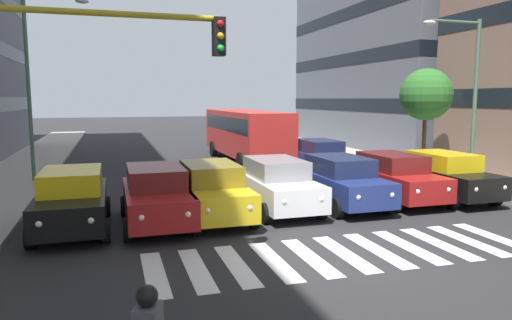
{
  "coord_description": "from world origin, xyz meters",
  "views": [
    {
      "loc": [
        5.27,
        9.85,
        3.71
      ],
      "look_at": [
        0.06,
        -7.05,
        1.4
      ],
      "focal_mm": 33.03,
      "sensor_mm": 36.0,
      "label": 1
    }
  ],
  "objects_px": {
    "bus_behind_traffic": "(245,130)",
    "street_lamp_left": "(467,86)",
    "street_lamp_right": "(37,70)",
    "street_tree_1": "(426,95)",
    "car_6": "(72,200)",
    "car_1": "(393,177)",
    "traffic_light_gantry": "(57,98)",
    "car_3": "(277,184)",
    "car_5": "(157,195)",
    "car_4": "(212,191)",
    "car_row2_0": "(320,157)",
    "car_0": "(445,175)",
    "car_2": "(341,181)"
  },
  "relations": [
    {
      "from": "car_5",
      "to": "traffic_light_gantry",
      "type": "distance_m",
      "value": 5.6
    },
    {
      "from": "traffic_light_gantry",
      "to": "street_lamp_left",
      "type": "xyz_separation_m",
      "value": [
        -14.36,
        -5.86,
        0.49
      ]
    },
    {
      "from": "car_0",
      "to": "car_row2_0",
      "type": "bearing_deg",
      "value": -71.46
    },
    {
      "from": "street_lamp_right",
      "to": "traffic_light_gantry",
      "type": "bearing_deg",
      "value": 98.81
    },
    {
      "from": "car_0",
      "to": "street_lamp_left",
      "type": "distance_m",
      "value": 3.85
    },
    {
      "from": "car_3",
      "to": "car_6",
      "type": "distance_m",
      "value": 6.35
    },
    {
      "from": "car_4",
      "to": "street_tree_1",
      "type": "bearing_deg",
      "value": -154.75
    },
    {
      "from": "car_6",
      "to": "street_tree_1",
      "type": "relative_size",
      "value": 0.88
    },
    {
      "from": "street_lamp_right",
      "to": "street_tree_1",
      "type": "height_order",
      "value": "street_lamp_right"
    },
    {
      "from": "car_2",
      "to": "street_lamp_right",
      "type": "height_order",
      "value": "street_lamp_right"
    },
    {
      "from": "car_3",
      "to": "car_4",
      "type": "xyz_separation_m",
      "value": [
        2.3,
        0.42,
        0.0
      ]
    },
    {
      "from": "car_4",
      "to": "bus_behind_traffic",
      "type": "bearing_deg",
      "value": -110.23
    },
    {
      "from": "car_6",
      "to": "street_lamp_right",
      "type": "bearing_deg",
      "value": -77.8
    },
    {
      "from": "car_6",
      "to": "street_lamp_left",
      "type": "height_order",
      "value": "street_lamp_left"
    },
    {
      "from": "car_1",
      "to": "car_3",
      "type": "relative_size",
      "value": 1.0
    },
    {
      "from": "car_4",
      "to": "car_6",
      "type": "height_order",
      "value": "same"
    },
    {
      "from": "traffic_light_gantry",
      "to": "street_lamp_left",
      "type": "relative_size",
      "value": 0.83
    },
    {
      "from": "car_6",
      "to": "car_row2_0",
      "type": "xyz_separation_m",
      "value": [
        -10.78,
        -6.78,
        0.0
      ]
    },
    {
      "from": "bus_behind_traffic",
      "to": "street_lamp_left",
      "type": "distance_m",
      "value": 12.89
    },
    {
      "from": "car_3",
      "to": "traffic_light_gantry",
      "type": "xyz_separation_m",
      "value": [
        6.15,
        4.96,
        2.84
      ]
    },
    {
      "from": "car_1",
      "to": "car_3",
      "type": "bearing_deg",
      "value": 1.6
    },
    {
      "from": "car_0",
      "to": "car_6",
      "type": "height_order",
      "value": "same"
    },
    {
      "from": "bus_behind_traffic",
      "to": "traffic_light_gantry",
      "type": "height_order",
      "value": "traffic_light_gantry"
    },
    {
      "from": "traffic_light_gantry",
      "to": "street_tree_1",
      "type": "xyz_separation_m",
      "value": [
        -15.7,
        -10.12,
        0.17
      ]
    },
    {
      "from": "car_4",
      "to": "bus_behind_traffic",
      "type": "xyz_separation_m",
      "value": [
        -4.63,
        -12.56,
        0.97
      ]
    },
    {
      "from": "car_5",
      "to": "street_tree_1",
      "type": "bearing_deg",
      "value": -156.8
    },
    {
      "from": "car_3",
      "to": "street_lamp_right",
      "type": "xyz_separation_m",
      "value": [
        8.12,
        -7.74,
        4.05
      ]
    },
    {
      "from": "car_5",
      "to": "car_row2_0",
      "type": "height_order",
      "value": "same"
    },
    {
      "from": "car_4",
      "to": "traffic_light_gantry",
      "type": "xyz_separation_m",
      "value": [
        3.85,
        4.54,
        2.84
      ]
    },
    {
      "from": "car_1",
      "to": "car_row2_0",
      "type": "distance_m",
      "value": 6.09
    },
    {
      "from": "car_3",
      "to": "car_5",
      "type": "xyz_separation_m",
      "value": [
        4.0,
        0.64,
        0.0
      ]
    },
    {
      "from": "car_5",
      "to": "bus_behind_traffic",
      "type": "bearing_deg",
      "value": -116.34
    },
    {
      "from": "car_2",
      "to": "car_6",
      "type": "bearing_deg",
      "value": 3.27
    },
    {
      "from": "car_4",
      "to": "bus_behind_traffic",
      "type": "relative_size",
      "value": 0.42
    },
    {
      "from": "car_2",
      "to": "car_3",
      "type": "relative_size",
      "value": 1.0
    },
    {
      "from": "car_3",
      "to": "car_5",
      "type": "bearing_deg",
      "value": 9.06
    },
    {
      "from": "car_1",
      "to": "street_lamp_right",
      "type": "relative_size",
      "value": 0.56
    },
    {
      "from": "car_1",
      "to": "street_lamp_left",
      "type": "relative_size",
      "value": 0.67
    },
    {
      "from": "car_1",
      "to": "bus_behind_traffic",
      "type": "relative_size",
      "value": 0.42
    },
    {
      "from": "car_row2_0",
      "to": "bus_behind_traffic",
      "type": "distance_m",
      "value": 6.36
    },
    {
      "from": "car_0",
      "to": "car_1",
      "type": "height_order",
      "value": "same"
    },
    {
      "from": "car_6",
      "to": "street_lamp_right",
      "type": "distance_m",
      "value": 9.4
    },
    {
      "from": "car_0",
      "to": "bus_behind_traffic",
      "type": "xyz_separation_m",
      "value": [
        4.24,
        -12.23,
        0.97
      ]
    },
    {
      "from": "car_6",
      "to": "car_row2_0",
      "type": "height_order",
      "value": "same"
    },
    {
      "from": "street_tree_1",
      "to": "car_6",
      "type": "bearing_deg",
      "value": 19.83
    },
    {
      "from": "car_6",
      "to": "traffic_light_gantry",
      "type": "xyz_separation_m",
      "value": [
        -0.17,
        4.4,
        2.84
      ]
    },
    {
      "from": "car_5",
      "to": "car_6",
      "type": "height_order",
      "value": "same"
    },
    {
      "from": "bus_behind_traffic",
      "to": "traffic_light_gantry",
      "type": "bearing_deg",
      "value": 63.61
    },
    {
      "from": "car_4",
      "to": "street_lamp_right",
      "type": "relative_size",
      "value": 0.56
    },
    {
      "from": "car_6",
      "to": "bus_behind_traffic",
      "type": "relative_size",
      "value": 0.42
    }
  ]
}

